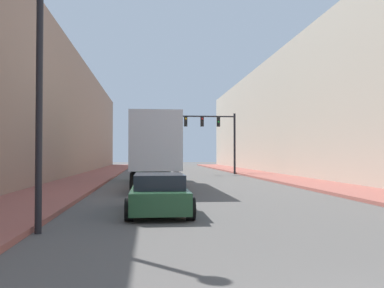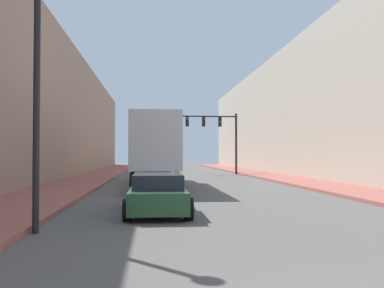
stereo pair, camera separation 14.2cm
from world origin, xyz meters
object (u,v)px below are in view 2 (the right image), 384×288
at_px(semi_truck, 155,148).
at_px(traffic_signal_gantry, 218,130).
at_px(street_lamp, 37,52).
at_px(sedan_car, 157,194).

bearing_deg(semi_truck, traffic_signal_gantry, 67.41).
bearing_deg(street_lamp, sedan_car, 48.49).
relative_size(traffic_signal_gantry, street_lamp, 0.95).
distance_m(sedan_car, traffic_signal_gantry, 27.13).
bearing_deg(sedan_car, street_lamp, -131.51).
height_order(sedan_car, traffic_signal_gantry, traffic_signal_gantry).
height_order(semi_truck, sedan_car, semi_truck).
bearing_deg(traffic_signal_gantry, street_lamp, -106.76).
distance_m(semi_truck, traffic_signal_gantry, 15.76).
bearing_deg(sedan_car, semi_truck, 90.09).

